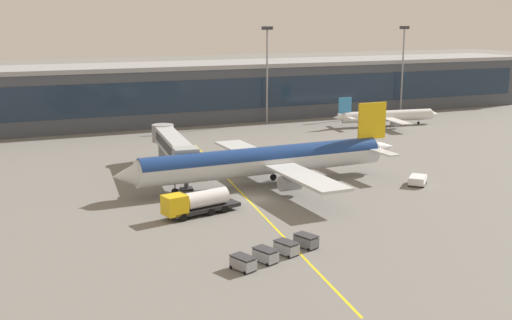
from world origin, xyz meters
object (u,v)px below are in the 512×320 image
(pushback_tug, at_px, (418,180))
(baggage_cart_0, at_px, (243,263))
(main_airliner, at_px, (266,160))
(baggage_cart_3, at_px, (306,241))
(baggage_cart_1, at_px, (266,255))
(commuter_jet_far, at_px, (387,116))
(fuel_tanker, at_px, (197,203))
(baggage_cart_2, at_px, (286,248))

(pushback_tug, xyz_separation_m, baggage_cart_0, (-37.58, -21.03, -0.07))
(main_airliner, distance_m, baggage_cart_3, 28.45)
(main_airliner, bearing_deg, baggage_cart_1, -114.27)
(main_airliner, relative_size, commuter_jet_far, 1.71)
(main_airliner, relative_size, fuel_tanker, 4.30)
(baggage_cart_1, bearing_deg, commuter_jet_far, 47.76)
(fuel_tanker, height_order, baggage_cart_0, fuel_tanker)
(pushback_tug, height_order, baggage_cart_2, baggage_cart_2)
(fuel_tanker, xyz_separation_m, baggage_cart_1, (1.57, -18.47, -0.96))
(main_airliner, distance_m, baggage_cart_2, 30.41)
(main_airliner, xyz_separation_m, baggage_cart_3, (-7.33, -27.32, -3.02))
(baggage_cart_1, bearing_deg, baggage_cart_3, 20.47)
(fuel_tanker, distance_m, baggage_cart_0, 19.67)
(main_airliner, height_order, pushback_tug, main_airliner)
(fuel_tanker, xyz_separation_m, baggage_cart_0, (-1.43, -19.59, -0.96))
(pushback_tug, bearing_deg, main_airliner, 155.59)
(main_airliner, relative_size, baggage_cart_0, 15.78)
(fuel_tanker, bearing_deg, pushback_tug, 2.28)
(fuel_tanker, xyz_separation_m, baggage_cart_2, (4.56, -17.35, -0.96))
(pushback_tug, xyz_separation_m, baggage_cart_1, (-34.58, -19.92, -0.07))
(main_airliner, xyz_separation_m, commuter_jet_far, (49.31, 39.44, -1.45))
(baggage_cart_0, bearing_deg, fuel_tanker, 85.82)
(pushback_tug, bearing_deg, fuel_tanker, -177.72)
(baggage_cart_2, height_order, commuter_jet_far, commuter_jet_far)
(main_airliner, height_order, commuter_jet_far, main_airliner)
(baggage_cart_1, bearing_deg, fuel_tanker, 94.85)
(baggage_cart_1, distance_m, baggage_cart_2, 3.20)
(baggage_cart_1, distance_m, baggage_cart_3, 6.40)
(fuel_tanker, xyz_separation_m, commuter_jet_far, (64.21, 50.52, 0.61))
(baggage_cart_0, relative_size, commuter_jet_far, 0.11)
(fuel_tanker, height_order, commuter_jet_far, commuter_jet_far)
(baggage_cart_1, height_order, baggage_cart_3, same)
(fuel_tanker, height_order, baggage_cart_3, fuel_tanker)
(baggage_cart_0, xyz_separation_m, baggage_cart_1, (3.00, 1.12, 0.00))
(main_airliner, xyz_separation_m, baggage_cart_0, (-16.33, -30.68, -3.02))
(baggage_cart_2, bearing_deg, commuter_jet_far, 48.69)
(pushback_tug, distance_m, baggage_cart_2, 36.75)
(fuel_tanker, bearing_deg, baggage_cart_0, -94.18)
(baggage_cart_0, relative_size, baggage_cart_1, 1.00)
(commuter_jet_far, bearing_deg, baggage_cart_2, -131.31)
(baggage_cart_0, height_order, baggage_cart_1, same)
(pushback_tug, relative_size, baggage_cart_0, 1.43)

